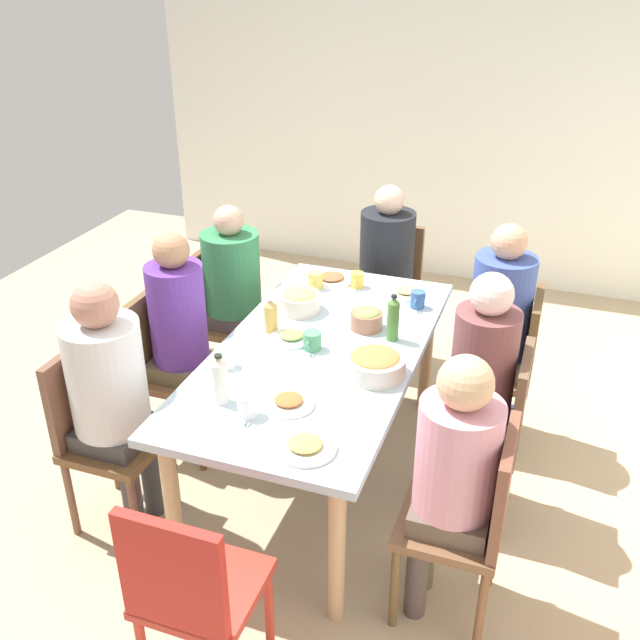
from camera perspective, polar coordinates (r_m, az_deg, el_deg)
ground_plane at (r=3.87m, az=0.00°, el=-12.05°), size 6.65×6.65×0.00m
wall_left at (r=5.85m, az=9.76°, el=15.67°), size 0.12×4.67×2.60m
dining_table at (r=3.48m, az=0.00°, el=-3.43°), size 1.85×0.93×0.76m
chair_0 at (r=3.42m, az=13.57°, el=-8.16°), size 0.40×0.40×0.90m
person_0 at (r=3.30m, az=12.46°, el=-4.62°), size 0.30×0.30×1.26m
chair_1 at (r=2.66m, az=-10.14°, el=-20.29°), size 0.40×0.40×0.90m
chair_2 at (r=3.89m, az=-11.82°, el=-3.28°), size 0.40×0.40×0.90m
person_2 at (r=3.74m, az=-10.96°, el=-0.57°), size 0.30×0.30×1.25m
chair_3 at (r=3.47m, az=-16.99°, el=-8.15°), size 0.40×0.40×0.90m
person_3 at (r=3.29m, az=-16.31°, el=-5.06°), size 0.34×0.34×1.25m
chair_4 at (r=4.66m, az=5.42°, el=2.64°), size 0.40×0.40×0.90m
person_4 at (r=4.50m, az=5.25°, el=4.71°), size 0.34×0.34×1.21m
chair_5 at (r=3.95m, az=14.75°, el=-3.15°), size 0.40×0.40×0.90m
person_5 at (r=3.84m, az=13.86°, el=0.17°), size 0.31×0.31×1.27m
chair_6 at (r=2.94m, az=11.94°, el=-14.88°), size 0.40×0.40×0.90m
person_6 at (r=2.81m, az=10.52°, el=-11.33°), size 0.31×0.31×1.20m
chair_7 at (r=4.36m, az=-7.75°, el=0.61°), size 0.40×0.40×0.90m
person_7 at (r=4.23m, az=-6.85°, el=2.92°), size 0.33×0.33×1.19m
plate_0 at (r=3.50m, az=-2.24°, el=-1.36°), size 0.21×0.21×0.04m
plate_1 at (r=4.12m, az=0.93°, el=3.30°), size 0.25×0.25×0.04m
plate_2 at (r=3.98m, az=6.83°, el=2.19°), size 0.21×0.21×0.04m
plate_3 at (r=3.02m, az=-2.49°, el=-6.50°), size 0.22×0.22×0.04m
plate_4 at (r=2.78m, az=-1.17°, el=-9.93°), size 0.24×0.24×0.04m
bowl_0 at (r=3.76m, az=-1.64°, el=1.54°), size 0.22×0.22×0.11m
bowl_1 at (r=3.59m, az=3.70°, el=0.12°), size 0.16×0.16×0.11m
bowl_2 at (r=3.21m, az=4.37°, el=-3.47°), size 0.27×0.27×0.11m
cup_0 at (r=3.40m, az=-0.63°, el=-1.65°), size 0.12×0.09×0.09m
cup_1 at (r=3.29m, az=-7.45°, el=-3.15°), size 0.11×0.08×0.07m
cup_2 at (r=4.03m, az=2.95°, el=3.18°), size 0.11×0.07×0.09m
cup_3 at (r=3.83m, az=7.72°, el=1.62°), size 0.11×0.08×0.09m
cup_4 at (r=4.02m, az=-0.38°, el=3.14°), size 0.12×0.08×0.09m
cup_5 at (r=2.95m, az=-5.78°, el=-6.76°), size 0.12×0.08×0.10m
bottle_0 at (r=3.02m, az=-7.92°, el=-4.71°), size 0.07×0.07×0.23m
bottle_1 at (r=3.55m, az=-3.91°, el=0.33°), size 0.07×0.07×0.18m
bottle_2 at (r=3.47m, az=5.80°, el=0.10°), size 0.06×0.06×0.24m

